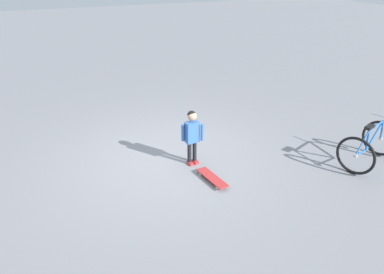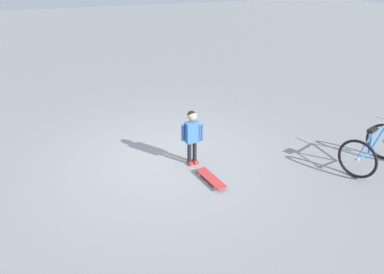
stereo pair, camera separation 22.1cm
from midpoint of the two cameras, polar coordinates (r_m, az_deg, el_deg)
ground_plane at (r=6.80m, az=-3.50°, el=-3.60°), size 50.00×50.00×0.00m
child_person at (r=6.35m, az=1.00°, el=0.84°), size 0.39×0.21×1.06m
skateboard at (r=6.13m, az=4.11°, el=-6.70°), size 0.31×0.74×0.07m
bicycle_near at (r=7.20m, az=27.93°, el=-1.70°), size 1.24×1.02×0.85m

